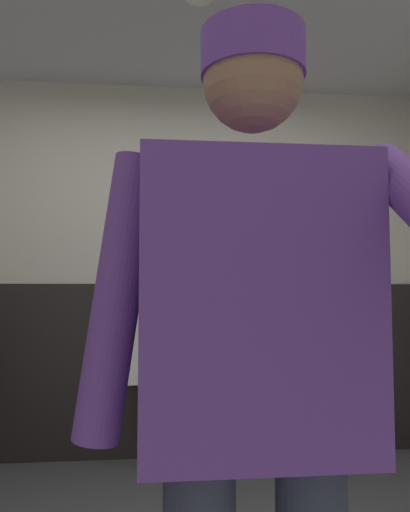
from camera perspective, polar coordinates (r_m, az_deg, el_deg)
name	(u,v)px	position (r m, az deg, el deg)	size (l,w,h in m)	color
wall_back	(172,267)	(3.48, -3.87, -1.34)	(4.27, 0.12, 2.59)	beige
wainscot_band_back	(172,369)	(3.45, -3.88, -13.10)	(3.67, 0.03, 1.18)	black
urinal_left	(155,344)	(3.28, -5.89, -10.26)	(0.40, 0.34, 1.24)	white
urinal_middle	(266,343)	(3.37, 7.19, -10.08)	(0.40, 0.34, 1.24)	white
privacy_divider_panel	(212,318)	(3.22, 0.88, -7.31)	(0.04, 0.40, 0.90)	#4C4C51
person	(256,374)	(0.98, 5.98, -13.58)	(0.67, 0.60, 1.67)	#2D3342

